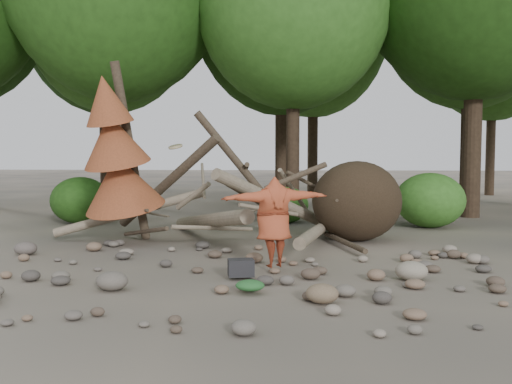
{
  "coord_description": "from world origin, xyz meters",
  "views": [
    {
      "loc": [
        1.08,
        -9.81,
        2.19
      ],
      "look_at": [
        0.3,
        1.5,
        1.4
      ],
      "focal_mm": 40.0,
      "sensor_mm": 36.0,
      "label": 1
    }
  ],
  "objects": [
    {
      "name": "boulder_mid_left",
      "position": [
        -4.66,
        1.87,
        0.14
      ],
      "size": [
        0.48,
        0.43,
        0.29
      ],
      "primitive_type": "ellipsoid",
      "color": "#625852",
      "rests_on": "ground"
    },
    {
      "name": "bush_right",
      "position": [
        5.0,
        7.0,
        0.8
      ],
      "size": [
        2.0,
        2.0,
        1.6
      ],
      "primitive_type": "ellipsoid",
      "color": "#397725",
      "rests_on": "ground"
    },
    {
      "name": "frisbee_thrower",
      "position": [
        0.69,
        0.59,
        0.92
      ],
      "size": [
        2.91,
        1.31,
        2.28
      ],
      "color": "#A94326",
      "rests_on": "ground"
    },
    {
      "name": "boulder_front_left",
      "position": [
        -1.81,
        -1.07,
        0.15
      ],
      "size": [
        0.51,
        0.46,
        0.31
      ],
      "primitive_type": "ellipsoid",
      "color": "#655E54",
      "rests_on": "ground"
    },
    {
      "name": "dead_conifer",
      "position": [
        -3.12,
        3.37,
        2.11
      ],
      "size": [
        2.06,
        2.16,
        4.35
      ],
      "color": "#4C3F30",
      "rests_on": "ground"
    },
    {
      "name": "bush_left",
      "position": [
        -5.5,
        7.2,
        0.72
      ],
      "size": [
        1.8,
        1.8,
        1.44
      ],
      "primitive_type": "ellipsoid",
      "color": "#234F15",
      "rests_on": "ground"
    },
    {
      "name": "boulder_mid_right",
      "position": [
        3.08,
        -0.02,
        0.17
      ],
      "size": [
        0.55,
        0.5,
        0.33
      ],
      "primitive_type": "ellipsoid",
      "color": "gray",
      "rests_on": "ground"
    },
    {
      "name": "backpack",
      "position": [
        0.15,
        -0.15,
        0.15
      ],
      "size": [
        0.49,
        0.38,
        0.29
      ],
      "primitive_type": "cube",
      "rotation": [
        0.0,
        0.0,
        0.21
      ],
      "color": "black",
      "rests_on": "ground"
    },
    {
      "name": "cloth_green",
      "position": [
        0.39,
        -1.15,
        0.08
      ],
      "size": [
        0.45,
        0.38,
        0.17
      ],
      "primitive_type": "ellipsoid",
      "color": "#255E2A",
      "rests_on": "ground"
    },
    {
      "name": "cloth_orange",
      "position": [
        0.36,
        -0.92,
        0.06
      ],
      "size": [
        0.31,
        0.25,
        0.11
      ],
      "primitive_type": "ellipsoid",
      "color": "#B25B1E",
      "rests_on": "ground"
    },
    {
      "name": "bush_mid",
      "position": [
        0.8,
        7.8,
        0.56
      ],
      "size": [
        1.4,
        1.4,
        1.12
      ],
      "primitive_type": "ellipsoid",
      "color": "#2E641D",
      "rests_on": "ground"
    },
    {
      "name": "ground",
      "position": [
        0.0,
        0.0,
        0.0
      ],
      "size": [
        120.0,
        120.0,
        0.0
      ],
      "primitive_type": "plane",
      "color": "#514C44",
      "rests_on": "ground"
    },
    {
      "name": "boulder_front_right",
      "position": [
        1.48,
        -1.62,
        0.14
      ],
      "size": [
        0.48,
        0.43,
        0.29
      ],
      "primitive_type": "ellipsoid",
      "color": "#7B654D",
      "rests_on": "ground"
    },
    {
      "name": "deadfall_pile",
      "position": [
        2.02,
        4.24,
        0.95
      ],
      "size": [
        8.55,
        5.24,
        3.3
      ],
      "color": "#332619",
      "rests_on": "ground"
    }
  ]
}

